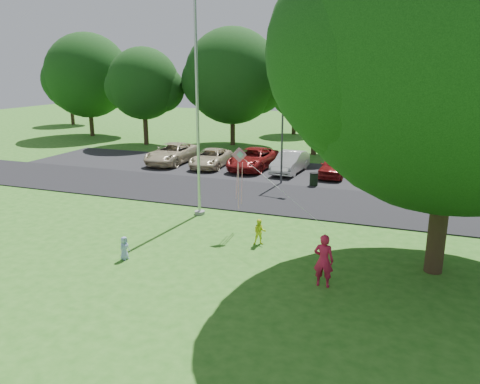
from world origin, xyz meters
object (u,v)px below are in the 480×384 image
(trash_can, at_px, (314,180))
(child_blue, at_px, (124,248))
(street_lamp, at_px, (286,128))
(child_yellow, at_px, (260,232))
(kite, at_px, (241,166))
(woman, at_px, (324,260))
(big_tree, at_px, (457,44))
(flagpole, at_px, (198,129))

(trash_can, relative_size, child_blue, 0.94)
(street_lamp, relative_size, child_yellow, 5.40)
(child_blue, height_order, kite, kite)
(woman, height_order, child_blue, woman)
(child_blue, relative_size, kite, 0.19)
(trash_can, distance_m, child_blue, 14.07)
(street_lamp, distance_m, trash_can, 3.53)
(street_lamp, bearing_deg, big_tree, -39.47)
(street_lamp, xyz_separation_m, big_tree, (8.11, -10.48, 4.15))
(big_tree, relative_size, child_yellow, 12.76)
(woman, height_order, child_yellow, woman)
(trash_can, distance_m, big_tree, 14.31)
(flagpole, height_order, big_tree, big_tree)
(street_lamp, distance_m, kite, 8.99)
(woman, bearing_deg, big_tree, -143.90)
(flagpole, distance_m, woman, 9.61)
(child_yellow, bearing_deg, woman, -63.47)
(street_lamp, distance_m, big_tree, 13.89)
(street_lamp, distance_m, woman, 13.96)
(trash_can, relative_size, child_yellow, 0.78)
(street_lamp, xyz_separation_m, kite, (0.44, -8.97, -0.52))
(street_lamp, distance_m, child_yellow, 10.61)
(big_tree, relative_size, woman, 7.62)
(woman, xyz_separation_m, kite, (-4.31, 3.91, 2.06))
(child_yellow, bearing_deg, flagpole, 123.60)
(flagpole, distance_m, trash_can, 9.23)
(flagpole, height_order, kite, flagpole)
(trash_can, height_order, big_tree, big_tree)
(child_blue, xyz_separation_m, kite, (3.03, 4.27, 2.51))
(street_lamp, height_order, woman, street_lamp)
(flagpole, bearing_deg, child_blue, -92.58)
(flagpole, xyz_separation_m, child_blue, (-0.27, -6.00, -3.72))
(trash_can, xyz_separation_m, child_yellow, (-0.11, -10.20, 0.11))
(child_blue, distance_m, kite, 5.81)
(child_yellow, bearing_deg, trash_can, 68.31)
(flagpole, height_order, woman, flagpole)
(woman, bearing_deg, trash_can, -76.42)
(trash_can, height_order, child_blue, child_blue)
(big_tree, relative_size, kite, 2.91)
(child_yellow, xyz_separation_m, child_blue, (-4.26, -3.17, -0.09))
(big_tree, distance_m, woman, 7.89)
(child_yellow, height_order, kite, kite)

